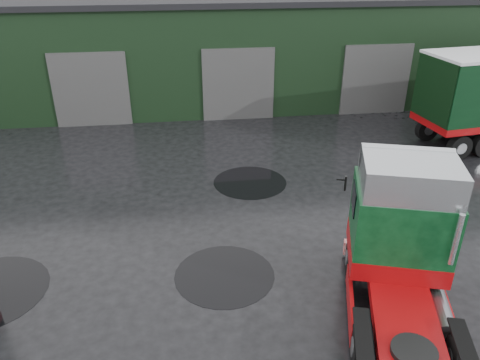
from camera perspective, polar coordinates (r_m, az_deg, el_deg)
name	(u,v)px	position (r m, az deg, el deg)	size (l,w,h in m)	color
ground	(233,273)	(14.66, -0.91, -11.24)	(100.00, 100.00, 0.00)	black
warehouse	(227,43)	(32.17, -1.65, 16.37)	(32.40, 12.40, 6.30)	black
hero_tractor	(410,267)	(12.16, 20.05, -9.96)	(2.86, 6.75, 4.19)	#0B3719
tree_back_a	(116,2)	(41.94, -14.93, 20.24)	(4.40, 4.40, 9.50)	black
tree_back_b	(306,11)	(43.29, 8.07, 19.68)	(4.40, 4.40, 7.50)	black
puddle_0	(225,275)	(14.58, -1.90, -11.50)	(3.07, 3.07, 0.01)	black
puddle_1	(250,182)	(19.81, 1.22, -0.27)	(3.09, 3.09, 0.01)	black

